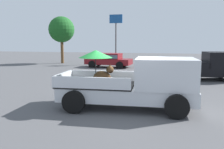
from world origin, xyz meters
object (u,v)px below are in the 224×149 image
at_px(motel_sign, 116,29).
at_px(pickup_truck_red, 204,66).
at_px(pickup_truck_main, 138,83).
at_px(parked_sedan_far, 109,59).

bearing_deg(motel_sign, pickup_truck_red, -49.62).
distance_m(pickup_truck_main, pickup_truck_red, 8.28).
bearing_deg(pickup_truck_red, parked_sedan_far, 135.32).
height_order(pickup_truck_red, parked_sedan_far, pickup_truck_red).
bearing_deg(parked_sedan_far, pickup_truck_red, 148.78).
bearing_deg(parked_sedan_far, motel_sign, -83.31).
distance_m(pickup_truck_main, motel_sign, 17.59).
xyz_separation_m(pickup_truck_main, motel_sign, (-4.49, 16.78, 2.73)).
bearing_deg(pickup_truck_main, pickup_truck_red, 63.27).
height_order(pickup_truck_main, pickup_truck_red, pickup_truck_main).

